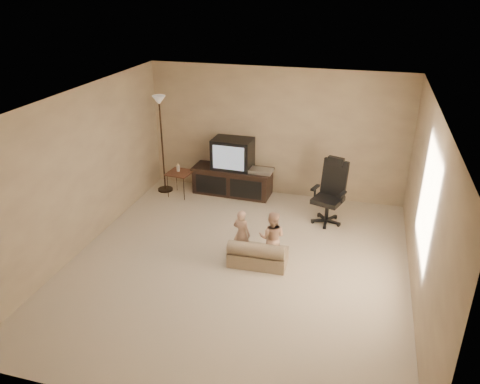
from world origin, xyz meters
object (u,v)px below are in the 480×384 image
Objects in this scene: side_table at (179,173)px; child_sofa at (257,255)px; tv_stand at (233,171)px; toddler_right at (272,238)px; office_chair at (329,200)px; toddler_left at (242,234)px; floor_lamp at (161,123)px.

child_sofa is at bearing -44.40° from side_table.
toddler_right is at bearing -58.48° from tv_stand.
toddler_left is (-1.18, -1.52, -0.02)m from office_chair.
toddler_left is (0.79, -2.23, -0.08)m from tv_stand.
floor_lamp is (-3.34, 0.47, 1.00)m from office_chair.
floor_lamp is 2.21× the size of child_sofa.
toddler_right reaches higher than child_sofa.
toddler_right reaches higher than toddler_left.
toddler_right is at bearing -39.95° from side_table.
toddler_right is (2.65, -2.03, -1.00)m from floor_lamp.
side_table is 0.34× the size of floor_lamp.
floor_lamp is 3.48m from toddler_right.
child_sofa is (-0.88, -1.70, -0.25)m from office_chair.
side_table is 1.03m from floor_lamp.
floor_lamp is at bearing 136.91° from child_sofa.
child_sofa is at bearing -41.33° from floor_lamp.
toddler_right reaches higher than side_table.
floor_lamp is at bearing -167.95° from tv_stand.
toddler_left is at bearing -6.84° from toddler_right.
toddler_right is at bearing -96.01° from office_chair.
side_table is at bearing -168.40° from office_chair.
tv_stand is 2.09m from office_chair.
side_table is at bearing -32.23° from toddler_left.
tv_stand is 2.65m from child_sofa.
office_chair is 1.48× the size of toddler_left.
toddler_right is (0.48, -0.04, 0.03)m from toddler_left.
floor_lamp is at bearing -169.94° from office_chair.
toddler_left is (-0.30, 0.18, 0.22)m from child_sofa.
floor_lamp reaches higher than toddler_right.
tv_stand is 2.36m from toddler_left.
tv_stand reaches higher than side_table.
floor_lamp reaches higher than office_chair.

